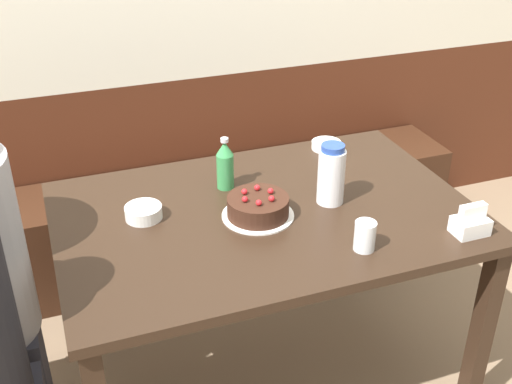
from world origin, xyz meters
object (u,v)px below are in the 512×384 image
Objects in this scene: napkin_holder at (471,223)px; glass_water_tall at (365,236)px; water_pitcher at (331,175)px; birthday_cake at (258,207)px; soju_bottle at (225,165)px; bowl_rice_small at (144,212)px; bench_seat at (203,220)px; bowl_soup_white at (326,145)px.

napkin_holder is 1.15× the size of glass_water_tall.
napkin_holder is (0.33, -0.34, -0.07)m from water_pitcher.
birthday_cake is at bearing 151.07° from napkin_holder.
birthday_cake is 1.25× the size of soju_bottle.
water_pitcher reaches higher than bowl_rice_small.
napkin_holder is 0.36m from glass_water_tall.
water_pitcher reaches higher than soju_bottle.
bowl_rice_small reaches higher than bench_seat.
glass_water_tall is at bearing -50.82° from birthday_cake.
birthday_cake is at bearing -92.26° from bench_seat.
birthday_cake is at bearing -80.13° from soju_bottle.
glass_water_tall is (0.24, -0.29, 0.01)m from birthday_cake.
soju_bottle is (-0.07, -0.62, 0.61)m from bench_seat.
bench_seat is 11.59× the size of water_pitcher.
soju_bottle reaches higher than bowl_rice_small.
bench_seat is at bearing 105.49° from water_pitcher.
soju_bottle is (-0.31, 0.22, -0.01)m from water_pitcher.
birthday_cake is 0.38m from glass_water_tall.
glass_water_tall is (-0.20, -0.69, 0.03)m from bowl_soup_white.
napkin_holder is at bearing -28.93° from birthday_cake.
napkin_holder is (0.56, -1.18, 0.56)m from bench_seat.
water_pitcher is 1.75× the size of bowl_rice_small.
soju_bottle is at bearing 118.10° from glass_water_tall.
bowl_soup_white is (0.17, 0.39, -0.09)m from water_pitcher.
bench_seat is at bearing 100.16° from glass_water_tall.
glass_water_tall is (0.60, -0.41, 0.03)m from bowl_rice_small.
soju_bottle is 1.61× the size of bowl_soup_white.
napkin_holder is (0.60, -0.33, 0.00)m from birthday_cake.
water_pitcher is 0.44m from bowl_soup_white.
napkin_holder reaches higher than glass_water_tall.
water_pitcher is (0.27, 0.01, 0.07)m from birthday_cake.
soju_bottle is at bearing 144.17° from water_pitcher.
bench_seat is at bearing 83.29° from soju_bottle.
water_pitcher is (0.23, -0.85, 0.62)m from bench_seat.
napkin_holder is at bearing -5.91° from glass_water_tall.
bowl_rice_small is (-0.36, 0.12, -0.01)m from birthday_cake.
napkin_holder is at bearing -45.63° from water_pitcher.
water_pitcher is 0.48m from napkin_holder.
birthday_cake is 0.60m from bowl_soup_white.
birthday_cake is 1.96× the size of bowl_rice_small.
birthday_cake is at bearing 129.18° from glass_water_tall.
water_pitcher is at bearing -10.21° from bowl_rice_small.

